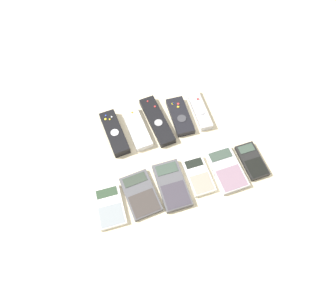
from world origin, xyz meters
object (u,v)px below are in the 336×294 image
(calculator_3, at_px, (199,176))
(calculator_4, at_px, (227,170))
(remote_3, at_px, (180,116))
(calculator_5, at_px, (252,161))
(remote_4, at_px, (199,109))
(remote_2, at_px, (158,121))
(calculator_1, at_px, (141,194))
(calculator_0, at_px, (110,207))
(remote_0, at_px, (114,133))
(remote_1, at_px, (137,128))
(calculator_2, at_px, (172,185))

(calculator_3, distance_m, calculator_4, 0.09)
(remote_3, height_order, calculator_5, remote_3)
(remote_4, bearing_deg, calculator_3, -109.35)
(remote_2, bearing_deg, calculator_1, -123.39)
(calculator_0, relative_size, calculator_4, 0.88)
(remote_0, bearing_deg, calculator_1, -88.94)
(remote_3, bearing_deg, calculator_0, -138.84)
(remote_1, distance_m, calculator_2, 0.24)
(calculator_1, bearing_deg, calculator_2, -6.11)
(remote_3, height_order, calculator_1, remote_3)
(remote_0, bearing_deg, remote_1, -7.61)
(calculator_2, bearing_deg, remote_1, 102.06)
(calculator_0, distance_m, calculator_4, 0.37)
(remote_4, relative_size, calculator_4, 1.13)
(calculator_1, xyz_separation_m, calculator_3, (0.19, -0.00, 0.00))
(calculator_4, bearing_deg, remote_3, 105.61)
(remote_2, xyz_separation_m, calculator_0, (-0.23, -0.24, -0.00))
(remote_0, distance_m, calculator_1, 0.24)
(calculator_0, height_order, calculator_5, calculator_5)
(remote_2, xyz_separation_m, calculator_4, (0.14, -0.25, -0.00))
(remote_4, bearing_deg, calculator_0, -144.49)
(calculator_0, bearing_deg, calculator_4, 2.73)
(remote_3, xyz_separation_m, calculator_3, (-0.02, -0.23, -0.00))
(remote_2, bearing_deg, calculator_2, -102.17)
(remote_2, height_order, calculator_5, remote_2)
(calculator_2, bearing_deg, remote_0, 118.12)
(remote_2, xyz_separation_m, calculator_5, (0.23, -0.25, -0.00))
(remote_1, xyz_separation_m, calculator_5, (0.31, -0.24, -0.00))
(calculator_2, distance_m, calculator_4, 0.18)
(remote_0, bearing_deg, calculator_3, -52.39)
(remote_1, bearing_deg, calculator_1, -106.74)
(remote_3, relative_size, calculator_5, 1.24)
(calculator_3, bearing_deg, remote_1, 120.67)
(calculator_5, bearing_deg, calculator_3, 178.02)
(remote_3, height_order, calculator_2, remote_3)
(calculator_0, xyz_separation_m, calculator_1, (0.10, 0.01, -0.00))
(calculator_1, xyz_separation_m, calculator_5, (0.37, -0.01, 0.00))
(calculator_0, xyz_separation_m, calculator_3, (0.28, 0.01, 0.00))
(remote_2, xyz_separation_m, remote_3, (0.08, -0.01, -0.00))
(calculator_4, bearing_deg, calculator_3, 174.26)
(remote_3, xyz_separation_m, calculator_0, (-0.31, -0.24, -0.00))
(calculator_0, bearing_deg, calculator_1, 7.71)
(remote_1, height_order, calculator_4, remote_1)
(remote_0, relative_size, remote_1, 1.04)
(calculator_2, xyz_separation_m, calculator_5, (0.27, -0.00, -0.00))
(remote_3, distance_m, calculator_4, 0.25)
(remote_2, height_order, calculator_3, remote_2)
(remote_4, height_order, calculator_0, remote_4)
(remote_1, distance_m, calculator_5, 0.39)
(remote_4, distance_m, calculator_2, 0.30)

